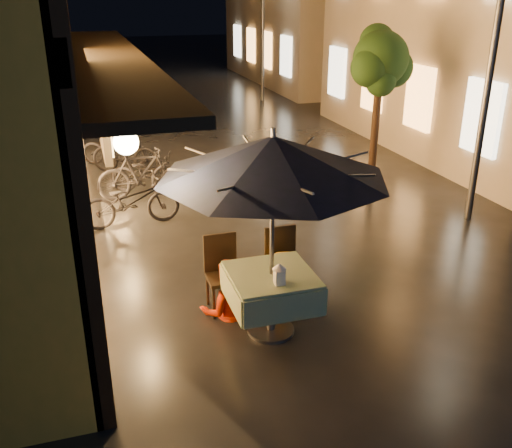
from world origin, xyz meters
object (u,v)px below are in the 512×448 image
object	(u,v)px
person_yellow	(284,255)
person_orange	(226,262)
streetlamp_near	(494,47)
cafe_table	(271,288)
bicycle_0	(131,201)
patio_umbrella	(273,157)
table_lantern	(279,273)

from	to	relation	value
person_yellow	person_orange	bearing A→B (deg)	-14.91
streetlamp_near	person_yellow	size ratio (longest dim) A/B	2.94
person_yellow	cafe_table	bearing A→B (deg)	45.07
bicycle_0	cafe_table	bearing A→B (deg)	-166.12
person_orange	person_yellow	bearing A→B (deg)	-177.71
patio_umbrella	streetlamp_near	bearing A→B (deg)	27.97
streetlamp_near	bicycle_0	world-z (taller)	streetlamp_near
streetlamp_near	patio_umbrella	world-z (taller)	streetlamp_near
streetlamp_near	person_orange	distance (m)	5.66
table_lantern	bicycle_0	bearing A→B (deg)	106.77
table_lantern	person_yellow	bearing A→B (deg)	66.34
person_yellow	bicycle_0	distance (m)	3.67
person_orange	bicycle_0	size ratio (longest dim) A/B	0.86
bicycle_0	streetlamp_near	bearing A→B (deg)	-108.07
patio_umbrella	person_yellow	world-z (taller)	patio_umbrella
streetlamp_near	person_orange	size ratio (longest dim) A/B	2.97
person_yellow	bicycle_0	world-z (taller)	person_yellow
streetlamp_near	person_yellow	xyz separation A→B (m)	(-4.15, -1.86, -2.20)
cafe_table	table_lantern	distance (m)	0.42
person_yellow	bicycle_0	bearing A→B (deg)	-76.00
cafe_table	bicycle_0	xyz separation A→B (m)	(-1.23, 3.83, -0.15)
patio_umbrella	table_lantern	xyz separation A→B (m)	(-0.00, -0.26, -1.23)
streetlamp_near	table_lantern	xyz separation A→B (m)	(-4.50, -2.65, -2.00)
streetlamp_near	bicycle_0	distance (m)	6.41
streetlamp_near	bicycle_0	xyz separation A→B (m)	(-5.73, 1.44, -2.48)
cafe_table	patio_umbrella	size ratio (longest dim) A/B	0.39
cafe_table	bicycle_0	size ratio (longest dim) A/B	0.59
patio_umbrella	person_orange	xyz separation A→B (m)	(-0.39, 0.57, -1.44)
table_lantern	person_orange	size ratio (longest dim) A/B	0.18
bicycle_0	table_lantern	bearing A→B (deg)	-167.20
person_orange	patio_umbrella	bearing A→B (deg)	130.06
table_lantern	bicycle_0	world-z (taller)	table_lantern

